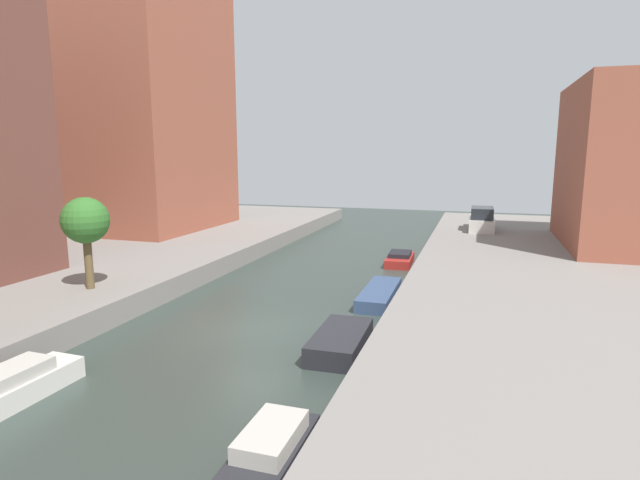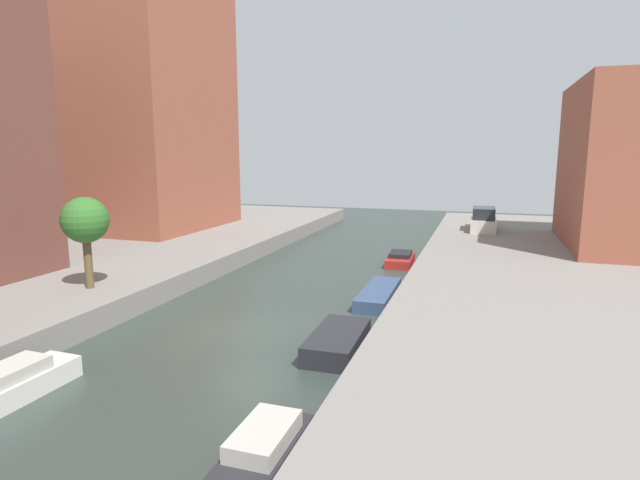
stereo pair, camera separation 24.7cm
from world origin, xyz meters
The scene contains 9 objects.
ground_plane centered at (0.00, 0.00, 0.00)m, with size 84.00×84.00×0.00m, color #2D3833.
apartment_tower_far centered at (-16.00, 15.79, 12.95)m, with size 10.00×11.19×23.89m, color brown.
street_tree_2 centered at (-7.27, 0.07, 3.81)m, with size 1.90×1.90×3.82m.
parked_car centered at (8.26, 21.72, 1.69)m, with size 1.76×4.51×1.67m.
moored_boat_left_2 centered at (-3.64, -7.34, 0.41)m, with size 1.35×4.61×0.98m.
moored_boat_right_2 centered at (4.04, -7.61, 0.35)m, with size 1.25×3.48×0.84m.
moored_boat_right_3 centered at (3.81, -0.96, 0.34)m, with size 1.67×3.51×0.68m.
moored_boat_right_4 centered at (3.93, 5.32, 0.28)m, with size 1.39×4.56×0.55m.
moored_boat_right_5 centered at (3.68, 13.04, 0.31)m, with size 1.56×3.29×0.73m.
Camera 1 is at (8.02, -16.62, 6.64)m, focal length 28.53 mm.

